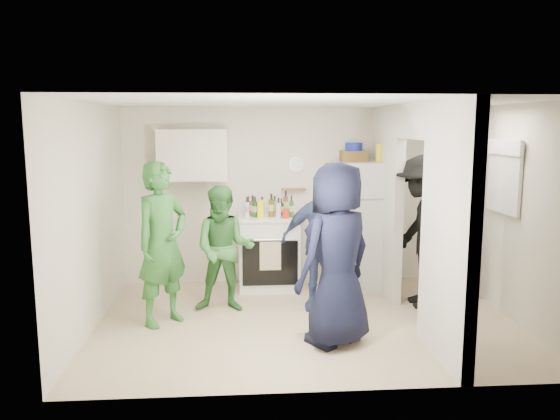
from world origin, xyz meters
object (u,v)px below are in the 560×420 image
object	(u,v)px
yellow_cup_stack_top	(379,153)
person_nook	(422,231)
blue_bowl	(354,147)
fridge	(360,225)
person_green_left	(162,244)
person_green_center	(224,249)
person_denim	(321,242)
wicker_basket	(354,156)
stove	(269,252)
person_navy	(337,255)

from	to	relation	value
yellow_cup_stack_top	person_nook	world-z (taller)	yellow_cup_stack_top
blue_bowl	fridge	bearing A→B (deg)	-26.57
person_green_left	person_green_center	world-z (taller)	person_green_left
blue_bowl	person_denim	world-z (taller)	blue_bowl
fridge	wicker_basket	world-z (taller)	wicker_basket
wicker_basket	yellow_cup_stack_top	world-z (taller)	yellow_cup_stack_top
stove	person_green_left	distance (m)	1.87
person_green_left	wicker_basket	bearing A→B (deg)	-17.73
person_denim	blue_bowl	bearing A→B (deg)	74.95
wicker_basket	person_nook	world-z (taller)	wicker_basket
person_green_center	person_nook	distance (m)	2.46
person_denim	person_navy	size ratio (longest dim) A/B	0.89
blue_bowl	person_green_left	world-z (taller)	blue_bowl
stove	person_green_center	world-z (taller)	person_green_center
person_denim	person_nook	xyz separation A→B (m)	(1.27, 0.04, 0.10)
stove	person_navy	distance (m)	2.15
person_green_center	person_navy	distance (m)	1.63
blue_bowl	person_green_left	xyz separation A→B (m)	(-2.44, -1.32, -1.03)
person_green_center	person_navy	xyz separation A→B (m)	(1.18, -1.12, 0.18)
person_navy	person_denim	bearing A→B (deg)	-125.45
yellow_cup_stack_top	person_nook	xyz separation A→B (m)	(0.37, -0.75, -0.93)
person_denim	yellow_cup_stack_top	bearing A→B (deg)	57.92
person_green_left	person_green_center	size ratio (longest dim) A/B	1.21
wicker_basket	blue_bowl	size ratio (longest dim) A/B	1.46
person_green_center	person_nook	size ratio (longest dim) A/B	0.81
stove	blue_bowl	bearing A→B (deg)	0.98
yellow_cup_stack_top	person_denim	bearing A→B (deg)	-138.55
fridge	person_green_center	xyz separation A→B (m)	(-1.86, -0.88, -0.11)
wicker_basket	person_navy	distance (m)	2.30
fridge	person_nook	xyz separation A→B (m)	(0.59, -0.85, 0.07)
stove	person_nook	size ratio (longest dim) A/B	0.54
yellow_cup_stack_top	fridge	bearing A→B (deg)	155.56
person_green_left	fridge	bearing A→B (deg)	-19.58
fridge	yellow_cup_stack_top	world-z (taller)	yellow_cup_stack_top
wicker_basket	person_navy	bearing A→B (deg)	-105.81
blue_bowl	person_denim	distance (m)	1.57
wicker_basket	person_green_center	size ratio (longest dim) A/B	0.23
person_green_left	person_denim	world-z (taller)	person_green_left
person_navy	person_green_center	bearing A→B (deg)	-78.86
blue_bowl	person_nook	distance (m)	1.53
person_green_center	stove	bearing A→B (deg)	62.18
person_green_center	blue_bowl	bearing A→B (deg)	32.90
yellow_cup_stack_top	person_green_center	distance (m)	2.48
person_nook	wicker_basket	bearing A→B (deg)	-142.71
stove	person_green_center	distance (m)	1.11
stove	person_denim	size ratio (longest dim) A/B	0.60
wicker_basket	person_nook	size ratio (longest dim) A/B	0.18
person_navy	person_nook	bearing A→B (deg)	-173.61
person_green_center	person_nook	world-z (taller)	person_nook
person_denim	person_green_left	bearing A→B (deg)	-152.07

